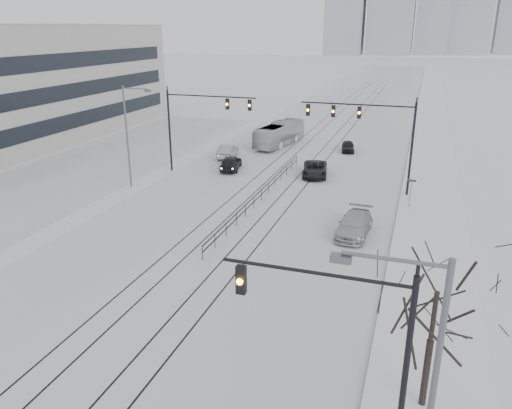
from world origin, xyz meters
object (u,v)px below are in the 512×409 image
at_px(bare_tree, 435,305).
at_px(sedan_nb_front, 315,169).
at_px(sedan_sb_inner, 231,163).
at_px(box_truck, 280,134).
at_px(sedan_sb_outer, 228,151).
at_px(sedan_nb_far, 348,146).
at_px(sedan_nb_right, 354,225).
at_px(traffic_mast_near, 355,337).

bearing_deg(bare_tree, sedan_nb_front, 109.57).
bearing_deg(sedan_nb_front, sedan_sb_inner, 173.06).
distance_m(sedan_nb_front, box_truck, 13.65).
height_order(sedan_sb_outer, sedan_nb_far, sedan_sb_outer).
bearing_deg(sedan_nb_right, sedan_nb_front, 115.43).
distance_m(sedan_sb_inner, sedan_nb_right, 19.26).
relative_size(traffic_mast_near, sedan_nb_far, 1.96).
bearing_deg(traffic_mast_near, sedan_nb_front, 103.97).
height_order(traffic_mast_near, sedan_nb_front, traffic_mast_near).
bearing_deg(sedan_sb_outer, sedan_nb_far, -158.21).
distance_m(sedan_nb_front, sedan_nb_right, 14.62).
distance_m(traffic_mast_near, box_truck, 46.91).
relative_size(traffic_mast_near, sedan_nb_right, 1.39).
xyz_separation_m(sedan_sb_inner, box_truck, (1.64, 12.24, 0.64)).
height_order(sedan_sb_inner, box_truck, box_truck).
distance_m(sedan_sb_inner, sedan_nb_far, 15.40).
height_order(sedan_nb_front, sedan_nb_far, sedan_nb_front).
distance_m(sedan_sb_inner, sedan_nb_front, 8.57).
distance_m(bare_tree, sedan_sb_outer, 39.89).
bearing_deg(sedan_nb_front, box_truck, 110.26).
xyz_separation_m(sedan_nb_front, sedan_nb_right, (5.68, -13.47, 0.04)).
relative_size(sedan_sb_outer, sedan_nb_front, 0.90).
height_order(traffic_mast_near, sedan_sb_outer, traffic_mast_near).
bearing_deg(bare_tree, sedan_sb_outer, 122.27).
height_order(sedan_sb_outer, sedan_nb_right, sedan_sb_outer).
bearing_deg(sedan_sb_inner, traffic_mast_near, 106.71).
distance_m(sedan_nb_right, sedan_nb_far, 24.96).
height_order(sedan_sb_inner, sedan_sb_outer, sedan_sb_inner).
xyz_separation_m(traffic_mast_near, sedan_nb_front, (-8.10, 32.58, -3.87)).
relative_size(bare_tree, sedan_nb_far, 1.71).
distance_m(bare_tree, sedan_sb_inner, 34.98).
bearing_deg(bare_tree, sedan_nb_far, 102.44).
relative_size(sedan_nb_front, sedan_nb_far, 1.40).
relative_size(bare_tree, box_truck, 0.61).
relative_size(sedan_sb_outer, sedan_nb_right, 0.89).
xyz_separation_m(bare_tree, sedan_nb_far, (-8.99, 40.72, -3.88)).
xyz_separation_m(sedan_sb_inner, sedan_sb_outer, (-2.13, 4.50, -0.01)).
distance_m(bare_tree, sedan_nb_far, 41.88).
bearing_deg(bare_tree, sedan_sb_inner, 123.26).
bearing_deg(sedan_sb_outer, sedan_nb_front, 150.96).
bearing_deg(sedan_nb_front, traffic_mast_near, -86.28).
xyz_separation_m(bare_tree, sedan_sb_outer, (-21.20, 33.58, -3.75)).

